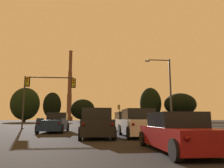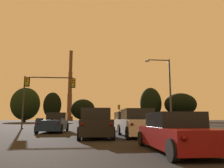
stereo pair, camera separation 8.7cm
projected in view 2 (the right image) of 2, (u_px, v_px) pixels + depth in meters
suv_right_lane_front at (126, 122)px, 20.78m from camera, size 2.24×4.96×1.86m
sedan_right_lane_third at (176, 133)px, 8.07m from camera, size 1.99×4.71×1.43m
suv_right_lane_second at (137, 123)px, 14.68m from camera, size 2.13×4.92×1.86m
pickup_truck_left_lane_front at (54, 123)px, 20.27m from camera, size 2.22×5.52×1.82m
suv_center_lane_second at (95, 123)px, 14.19m from camera, size 2.22×4.95×1.86m
traffic_light_far_right at (119, 111)px, 62.75m from camera, size 0.78×0.50×5.33m
traffic_light_overhead_left at (41, 88)px, 27.38m from camera, size 6.49×0.50×6.52m
street_lamp at (166, 85)px, 24.97m from camera, size 3.04×0.36×8.13m
smokestack at (70, 93)px, 178.89m from camera, size 6.02×6.02×58.37m
treeline_far_left at (180, 104)px, 95.81m from camera, size 13.99×12.59×12.56m
treeline_left_mid at (151, 103)px, 100.50m from camera, size 9.93×8.94×15.69m
treeline_center_right at (25, 104)px, 92.42m from camera, size 12.02×10.82×14.56m
treeline_right_mid at (83, 109)px, 91.79m from camera, size 10.04×9.03×9.58m
treeline_far_right at (52, 105)px, 88.56m from camera, size 7.22×6.50×12.07m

